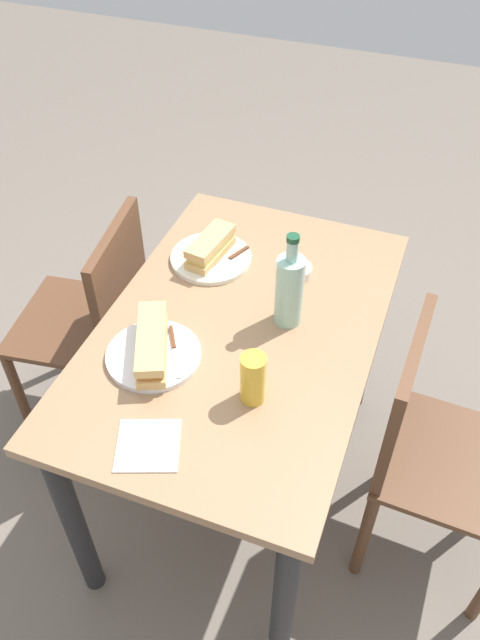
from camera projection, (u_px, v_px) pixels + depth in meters
ground_plane at (240, 480)px, 2.21m from camera, size 8.00×8.00×0.00m
dining_table at (240, 359)px, 1.77m from camera, size 1.10×0.72×0.77m
chair_far at (428, 445)px, 1.73m from camera, size 0.42×0.42×0.86m
chair_near at (98, 317)px, 2.09m from camera, size 0.45×0.45×0.86m
plate_near at (154, 355)px, 1.58m from camera, size 0.24×0.24×0.01m
baguette_sandwich_near at (152, 344)px, 1.56m from camera, size 0.25×0.16×0.07m
knife_near at (174, 348)px, 1.59m from camera, size 0.16×0.10×0.01m
plate_far at (211, 258)px, 1.87m from camera, size 0.24×0.24×0.01m
baguette_sandwich_far at (211, 247)px, 1.84m from camera, size 0.19×0.10×0.07m
knife_far at (230, 259)px, 1.85m from camera, size 0.17×0.08×0.01m
water_bottle at (289, 289)px, 1.61m from camera, size 0.07×0.07×0.28m
beer_glass at (253, 378)px, 1.45m from camera, size 0.06×0.06×0.14m
olive_bowl at (297, 271)px, 1.81m from camera, size 0.09×0.09×0.03m
paper_napkin at (148, 445)px, 1.40m from camera, size 0.18×0.18×0.00m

